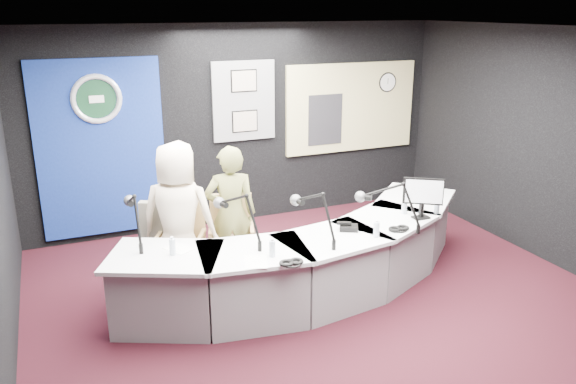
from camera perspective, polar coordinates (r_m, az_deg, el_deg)
name	(u,v)px	position (r m, az deg, el deg)	size (l,w,h in m)	color
ground	(336,314)	(6.07, 4.78, -11.88)	(6.00, 6.00, 0.00)	black
ceiling	(344,31)	(5.27, 5.59, 15.56)	(6.00, 6.00, 0.02)	silver
wall_back	(240,126)	(8.20, -4.72, 6.54)	(6.00, 0.02, 2.80)	black
wall_right	(573,153)	(7.37, 26.29, 3.43)	(0.02, 6.00, 2.80)	black
broadcast_desk	(310,260)	(6.32, 2.15, -6.75)	(4.50, 1.90, 0.75)	silver
backdrop_panel	(101,149)	(7.84, -17.96, 4.06)	(1.60, 0.05, 2.30)	navy
agency_seal	(96,99)	(7.68, -18.39, 8.71)	(0.63, 0.63, 0.07)	silver
seal_center	(96,99)	(7.68, -18.40, 8.71)	(0.48, 0.48, 0.01)	black
pinboard	(244,101)	(8.12, -4.38, 8.95)	(0.90, 0.04, 1.10)	slate
framed_photo_upper	(244,81)	(8.06, -4.36, 10.89)	(0.34, 0.02, 0.27)	gray
framed_photo_lower	(245,121)	(8.14, -4.26, 6.97)	(0.34, 0.02, 0.27)	gray
booth_window_frame	(351,107)	(8.84, 6.26, 8.31)	(2.12, 0.06, 1.32)	tan
booth_glow	(352,107)	(8.83, 6.29, 8.30)	(2.00, 0.02, 1.20)	#FFDFA1
equipment_rack	(325,120)	(8.63, 3.69, 7.13)	(0.55, 0.02, 0.75)	black
wall_clock	(388,82)	(9.07, 9.81, 10.63)	(0.28, 0.28, 0.01)	white
armchair_left	(180,249)	(6.43, -10.59, -5.54)	(0.54, 0.54, 0.97)	#A17F49
armchair_right	(232,242)	(6.61, -5.57, -4.96)	(0.51, 0.51, 0.90)	#A17F49
draped_jacket	(164,232)	(6.56, -12.18, -3.86)	(0.50, 0.10, 0.70)	#686658
person_man	(178,218)	(6.30, -10.77, -2.57)	(0.82, 0.53, 1.68)	beige
person_woman	(231,214)	(6.48, -5.66, -2.21)	(0.57, 0.38, 1.58)	olive
computer_monitor	(423,191)	(6.51, 13.17, 0.10)	(0.40, 0.02, 0.28)	black
desk_phone	(349,228)	(6.14, 6.01, -3.53)	(0.19, 0.15, 0.05)	black
headphones_near	(399,229)	(6.22, 10.89, -3.56)	(0.20, 0.20, 0.03)	black
headphones_far	(291,262)	(5.33, 0.32, -6.96)	(0.21, 0.21, 0.03)	black
paper_stack	(179,249)	(5.76, -10.76, -5.51)	(0.19, 0.27, 0.00)	white
notepad	(256,262)	(5.39, -3.20, -6.89)	(0.21, 0.30, 0.00)	white
boom_mic_a	(134,214)	(5.91, -14.96, -2.09)	(0.16, 0.74, 0.60)	black
boom_mic_b	(239,214)	(5.72, -4.91, -2.17)	(0.35, 0.70, 0.60)	black
boom_mic_c	(314,212)	(5.77, 2.61, -1.97)	(0.26, 0.72, 0.60)	black
boom_mic_d	(390,203)	(6.10, 10.00, -1.09)	(0.59, 0.52, 0.60)	black
water_bottles	(322,228)	(5.93, 3.43, -3.60)	(3.09, 0.58, 0.18)	silver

